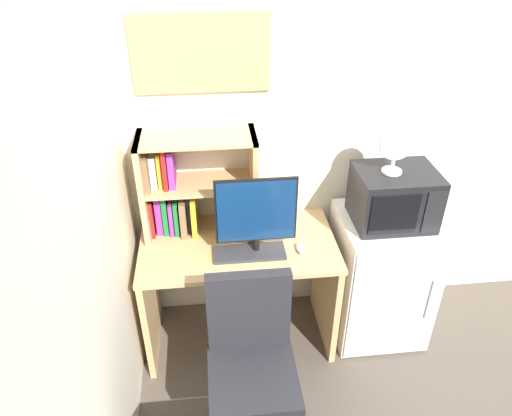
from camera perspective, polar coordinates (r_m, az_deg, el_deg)
The scene contains 12 objects.
wall_back at distance 3.16m, azimuth 23.46°, elevation 9.50°, with size 6.40×0.04×2.60m, color silver.
wall_left at distance 1.52m, azimuth -24.06°, elevation -17.83°, with size 0.04×4.40×2.60m, color silver.
desk at distance 2.91m, azimuth -2.05°, elevation -7.93°, with size 1.12×0.63×0.75m.
hutch_bookshelf at distance 2.75m, azimuth -8.56°, elevation 2.57°, with size 0.65×0.30×0.60m.
monitor at distance 2.55m, azimuth 0.02°, elevation -0.73°, with size 0.44×0.17×0.46m.
keyboard at distance 2.67m, azimuth -0.79°, elevation -5.31°, with size 0.40×0.15×0.02m, color #333338.
computer_mouse at distance 2.70m, azimuth 5.31°, elevation -4.73°, with size 0.05×0.10×0.03m, color silver.
mini_fridge at distance 3.14m, azimuth 14.47°, elevation -7.80°, with size 0.56×0.56×0.84m.
microwave at distance 2.81m, azimuth 16.04°, elevation 1.27°, with size 0.44×0.36×0.32m.
desk_fan at distance 2.65m, azimuth 16.32°, elevation 6.96°, with size 0.19×0.11×0.27m.
desk_chair at distance 2.54m, azimuth -0.51°, elevation -19.09°, with size 0.49×0.49×0.95m.
wall_corkboard at distance 2.59m, azimuth -6.53°, elevation 17.73°, with size 0.72×0.02×0.40m, color tan.
Camera 1 is at (-1.13, -2.52, 2.40)m, focal length 33.74 mm.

